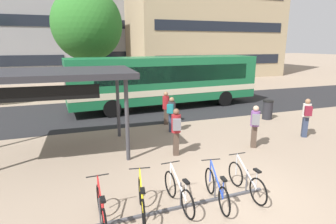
{
  "coord_description": "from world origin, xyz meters",
  "views": [
    {
      "loc": [
        -3.96,
        -5.54,
        3.94
      ],
      "look_at": [
        -0.23,
        4.84,
        1.22
      ],
      "focal_mm": 29.2,
      "sensor_mm": 36.0,
      "label": 1
    }
  ],
  "objects_px": {
    "parked_bicycle_blue_3": "(217,189)",
    "commuter_grey_pack_1": "(176,129)",
    "transit_shelter": "(51,76)",
    "street_tree_1": "(87,25)",
    "trash_bin": "(268,110)",
    "parked_bicycle_yellow_1": "(142,201)",
    "city_bus": "(165,80)",
    "commuter_grey_pack_2": "(255,124)",
    "parked_bicycle_white_2": "(178,192)",
    "parked_bicycle_silver_4": "(246,181)",
    "commuter_teal_pack_3": "(172,112)",
    "parked_bicycle_red_0": "(102,210)",
    "commuter_black_pack_4": "(166,106)",
    "commuter_maroon_pack_0": "(306,115)"
  },
  "relations": [
    {
      "from": "parked_bicycle_blue_3",
      "to": "commuter_grey_pack_1",
      "type": "height_order",
      "value": "commuter_grey_pack_1"
    },
    {
      "from": "parked_bicycle_silver_4",
      "to": "commuter_grey_pack_2",
      "type": "distance_m",
      "value": 3.76
    },
    {
      "from": "trash_bin",
      "to": "parked_bicycle_yellow_1",
      "type": "bearing_deg",
      "value": -144.51
    },
    {
      "from": "commuter_black_pack_4",
      "to": "trash_bin",
      "type": "distance_m",
      "value": 5.61
    },
    {
      "from": "commuter_maroon_pack_0",
      "to": "trash_bin",
      "type": "relative_size",
      "value": 1.65
    },
    {
      "from": "city_bus",
      "to": "commuter_grey_pack_2",
      "type": "distance_m",
      "value": 7.98
    },
    {
      "from": "parked_bicycle_yellow_1",
      "to": "commuter_grey_pack_1",
      "type": "xyz_separation_m",
      "value": [
        2.09,
        3.14,
        0.62
      ]
    },
    {
      "from": "commuter_black_pack_4",
      "to": "trash_bin",
      "type": "relative_size",
      "value": 1.62
    },
    {
      "from": "parked_bicycle_yellow_1",
      "to": "commuter_grey_pack_2",
      "type": "distance_m",
      "value": 5.99
    },
    {
      "from": "city_bus",
      "to": "commuter_teal_pack_3",
      "type": "distance_m",
      "value": 5.2
    },
    {
      "from": "transit_shelter",
      "to": "commuter_maroon_pack_0",
      "type": "bearing_deg",
      "value": -5.93
    },
    {
      "from": "transit_shelter",
      "to": "parked_bicycle_white_2",
      "type": "bearing_deg",
      "value": -54.95
    },
    {
      "from": "trash_bin",
      "to": "transit_shelter",
      "type": "bearing_deg",
      "value": -172.42
    },
    {
      "from": "parked_bicycle_silver_4",
      "to": "commuter_grey_pack_1",
      "type": "relative_size",
      "value": 0.99
    },
    {
      "from": "transit_shelter",
      "to": "commuter_grey_pack_1",
      "type": "xyz_separation_m",
      "value": [
        4.05,
        -1.59,
        -1.87
      ]
    },
    {
      "from": "parked_bicycle_blue_3",
      "to": "commuter_teal_pack_3",
      "type": "height_order",
      "value": "commuter_teal_pack_3"
    },
    {
      "from": "commuter_grey_pack_2",
      "to": "commuter_maroon_pack_0",
      "type": "bearing_deg",
      "value": -50.36
    },
    {
      "from": "parked_bicycle_blue_3",
      "to": "commuter_maroon_pack_0",
      "type": "height_order",
      "value": "commuter_maroon_pack_0"
    },
    {
      "from": "parked_bicycle_blue_3",
      "to": "commuter_grey_pack_1",
      "type": "distance_m",
      "value": 3.33
    },
    {
      "from": "transit_shelter",
      "to": "commuter_teal_pack_3",
      "type": "xyz_separation_m",
      "value": [
        4.85,
        1.04,
        -1.93
      ]
    },
    {
      "from": "commuter_grey_pack_1",
      "to": "commuter_grey_pack_2",
      "type": "distance_m",
      "value": 3.17
    },
    {
      "from": "commuter_teal_pack_3",
      "to": "parked_bicycle_white_2",
      "type": "bearing_deg",
      "value": -163.45
    },
    {
      "from": "parked_bicycle_white_2",
      "to": "parked_bicycle_blue_3",
      "type": "height_order",
      "value": "same"
    },
    {
      "from": "trash_bin",
      "to": "city_bus",
      "type": "bearing_deg",
      "value": 133.35
    },
    {
      "from": "parked_bicycle_silver_4",
      "to": "parked_bicycle_red_0",
      "type": "bearing_deg",
      "value": 90.74
    },
    {
      "from": "commuter_grey_pack_1",
      "to": "commuter_teal_pack_3",
      "type": "distance_m",
      "value": 2.74
    },
    {
      "from": "parked_bicycle_red_0",
      "to": "parked_bicycle_white_2",
      "type": "bearing_deg",
      "value": -87.26
    },
    {
      "from": "commuter_grey_pack_2",
      "to": "street_tree_1",
      "type": "height_order",
      "value": "street_tree_1"
    },
    {
      "from": "commuter_grey_pack_2",
      "to": "commuter_teal_pack_3",
      "type": "bearing_deg",
      "value": 72.54
    },
    {
      "from": "commuter_maroon_pack_0",
      "to": "parked_bicycle_red_0",
      "type": "bearing_deg",
      "value": 143.33
    },
    {
      "from": "commuter_grey_pack_1",
      "to": "street_tree_1",
      "type": "bearing_deg",
      "value": 24.17
    },
    {
      "from": "parked_bicycle_red_0",
      "to": "street_tree_1",
      "type": "distance_m",
      "value": 17.08
    },
    {
      "from": "commuter_teal_pack_3",
      "to": "parked_bicycle_blue_3",
      "type": "bearing_deg",
      "value": -154.08
    },
    {
      "from": "city_bus",
      "to": "commuter_maroon_pack_0",
      "type": "relative_size",
      "value": 7.16
    },
    {
      "from": "parked_bicycle_red_0",
      "to": "commuter_grey_pack_1",
      "type": "height_order",
      "value": "commuter_grey_pack_1"
    },
    {
      "from": "city_bus",
      "to": "commuter_teal_pack_3",
      "type": "bearing_deg",
      "value": 70.97
    },
    {
      "from": "parked_bicycle_red_0",
      "to": "parked_bicycle_yellow_1",
      "type": "height_order",
      "value": "same"
    },
    {
      "from": "trash_bin",
      "to": "commuter_black_pack_4",
      "type": "bearing_deg",
      "value": 170.15
    },
    {
      "from": "parked_bicycle_silver_4",
      "to": "commuter_teal_pack_3",
      "type": "distance_m",
      "value": 5.82
    },
    {
      "from": "commuter_maroon_pack_0",
      "to": "parked_bicycle_silver_4",
      "type": "bearing_deg",
      "value": 154.96
    },
    {
      "from": "transit_shelter",
      "to": "parked_bicycle_blue_3",
      "type": "bearing_deg",
      "value": -48.31
    },
    {
      "from": "parked_bicycle_blue_3",
      "to": "street_tree_1",
      "type": "distance_m",
      "value": 17.21
    },
    {
      "from": "city_bus",
      "to": "street_tree_1",
      "type": "bearing_deg",
      "value": -56.68
    },
    {
      "from": "parked_bicycle_white_2",
      "to": "parked_bicycle_silver_4",
      "type": "height_order",
      "value": "same"
    },
    {
      "from": "parked_bicycle_red_0",
      "to": "parked_bicycle_silver_4",
      "type": "height_order",
      "value": "same"
    },
    {
      "from": "transit_shelter",
      "to": "street_tree_1",
      "type": "distance_m",
      "value": 11.97
    },
    {
      "from": "commuter_grey_pack_1",
      "to": "street_tree_1",
      "type": "xyz_separation_m",
      "value": [
        -1.94,
        13.11,
        4.36
      ]
    },
    {
      "from": "commuter_grey_pack_2",
      "to": "commuter_teal_pack_3",
      "type": "distance_m",
      "value": 3.76
    },
    {
      "from": "parked_bicycle_blue_3",
      "to": "city_bus",
      "type": "bearing_deg",
      "value": -3.54
    },
    {
      "from": "parked_bicycle_yellow_1",
      "to": "commuter_grey_pack_1",
      "type": "relative_size",
      "value": 0.98
    }
  ]
}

